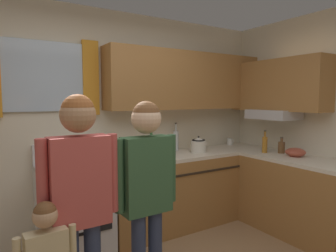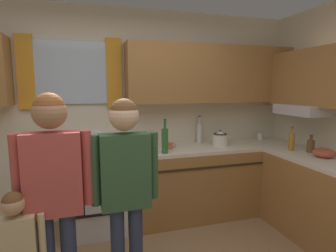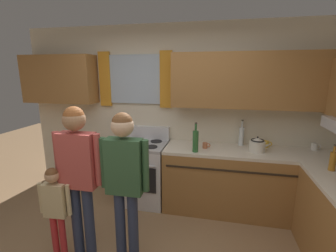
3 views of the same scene
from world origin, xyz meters
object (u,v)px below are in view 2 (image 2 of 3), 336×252
Objects in this scene: mixing_bowl at (324,153)px; cup_terracotta at (170,146)px; mug_mustard_yellow at (222,138)px; stovetop_kettle at (220,138)px; mug_ceramic_white at (260,136)px; bottle_wine_green at (165,140)px; stove_oven at (94,190)px; adult_in_plaid at (125,179)px; bottle_squat_brown at (311,146)px; bottle_tall_clear at (199,132)px; small_child at (17,250)px; bottle_oil_amber at (292,141)px; adult_holding_child at (54,183)px.

cup_terracotta is at bearing 150.18° from mixing_bowl.
mug_mustard_yellow is 0.28m from stovetop_kettle.
mug_ceramic_white is at bearing 0.20° from mug_mustard_yellow.
mixing_bowl is at bearing -58.86° from mug_mustard_yellow.
bottle_wine_green is 1.03m from mug_mustard_yellow.
mug_mustard_yellow is 0.52× the size of mixing_bowl.
stove_oven is 0.70× the size of adult_in_plaid.
mixing_bowl is at bearing -29.82° from cup_terracotta.
stovetop_kettle reaches higher than bottle_squat_brown.
bottle_tall_clear is 2.48m from small_child.
adult_in_plaid is at bearing -171.36° from mixing_bowl.
bottle_oil_amber reaches higher than mug_ceramic_white.
bottle_oil_amber reaches higher than mug_mustard_yellow.
small_child is at bearing -169.69° from adult_in_plaid.
adult_holding_child is 1.03× the size of adult_in_plaid.
stovetop_kettle is 1.80m from adult_in_plaid.
adult_in_plaid reaches higher than mug_ceramic_white.
small_child is at bearing -138.97° from bottle_wine_green.
cup_terracotta is 1.45m from mug_ceramic_white.
stove_oven is 1.36m from adult_holding_child.
bottle_tall_clear is 0.56m from cup_terracotta.
bottle_wine_green reaches higher than cup_terracotta.
bottle_squat_brown is (2.41, -0.64, 0.51)m from stove_oven.
mixing_bowl is (1.47, -0.84, 0.01)m from cup_terracotta.
bottle_wine_green is 0.25× the size of adult_in_plaid.
bottle_wine_green is 1.92× the size of bottle_squat_brown.
mixing_bowl is at bearing 8.64° from adult_in_plaid.
adult_holding_child is at bearing -151.43° from mug_ceramic_white.
adult_in_plaid is at bearing -79.90° from stove_oven.
bottle_tall_clear is 0.95m from mug_ceramic_white.
adult_holding_child is at bearing -102.32° from stove_oven.
bottle_wine_green is at bearing 168.79° from bottle_oil_amber.
bottle_squat_brown is at bearing -51.01° from mug_mustard_yellow.
bottle_tall_clear reaches higher than bottle_oil_amber.
bottle_oil_amber is at bearing -95.96° from mug_ceramic_white.
stove_oven is 1.08× the size of small_child.
bottle_squat_brown is 0.23m from mixing_bowl.
stove_oven is at bearing -175.00° from mug_ceramic_white.
adult_holding_child reaches higher than bottle_oil_amber.
bottle_squat_brown is at bearing -14.91° from bottle_wine_green.
bottle_wine_green reaches higher than bottle_tall_clear.
stove_oven is 2.79× the size of bottle_wine_green.
cup_terracotta is 0.87× the size of mug_ceramic_white.
stove_oven is 10.11× the size of cup_terracotta.
cup_terracotta is 0.11× the size of small_child.
adult_holding_child is 0.48m from adult_in_plaid.
bottle_squat_brown is 1.71× the size of mug_mustard_yellow.
adult_holding_child is at bearing -136.34° from bottle_wine_green.
bottle_tall_clear is 0.35m from mug_mustard_yellow.
bottle_squat_brown is 0.13× the size of adult_in_plaid.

